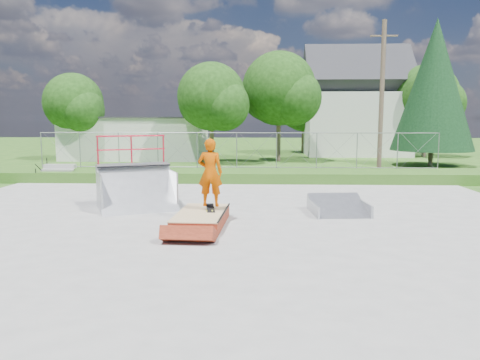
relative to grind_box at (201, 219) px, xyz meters
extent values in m
plane|color=#255418|center=(0.51, 0.18, -0.20)|extent=(120.00, 120.00, 0.00)
cube|color=gray|center=(0.51, 0.18, -0.18)|extent=(20.00, 16.00, 0.04)
cube|color=#255418|center=(0.51, 9.68, 0.05)|extent=(24.00, 3.00, 0.50)
cube|color=maroon|center=(0.00, 0.00, -0.01)|extent=(1.41, 2.72, 0.37)
cube|color=tan|center=(0.00, 0.00, 0.19)|extent=(1.43, 2.74, 0.03)
cube|color=black|center=(0.22, 0.33, 0.24)|extent=(0.34, 0.82, 0.13)
imported|color=#C14700|center=(0.22, 0.33, 1.21)|extent=(0.73, 0.51, 1.93)
cube|color=silver|center=(-7.49, 22.18, 1.30)|extent=(10.00, 6.00, 3.00)
cube|color=silver|center=(9.51, 26.18, 2.30)|extent=(8.00, 6.00, 5.00)
cube|color=#2C2C31|center=(9.51, 26.18, 5.70)|extent=(8.40, 6.08, 6.08)
cylinder|color=brown|center=(8.01, 12.18, 3.80)|extent=(0.24, 0.24, 8.00)
cylinder|color=brown|center=(-1.49, 18.18, 1.03)|extent=(0.30, 0.30, 2.45)
sphere|color=#17350E|center=(-1.49, 18.18, 4.21)|extent=(4.48, 4.48, 4.48)
sphere|color=#17350E|center=(-0.65, 17.62, 3.65)|extent=(3.36, 3.36, 3.36)
cylinder|color=brown|center=(3.01, 20.18, 1.20)|extent=(0.30, 0.30, 2.80)
sphere|color=#17350E|center=(3.01, 20.18, 4.84)|extent=(5.12, 5.12, 5.12)
sphere|color=#17350E|center=(3.97, 19.54, 4.20)|extent=(3.84, 3.84, 3.84)
cylinder|color=brown|center=(-11.49, 20.18, 0.94)|extent=(0.30, 0.30, 2.27)
sphere|color=#17350E|center=(-11.49, 20.18, 3.90)|extent=(4.16, 4.16, 4.16)
sphere|color=#17350E|center=(-10.71, 19.66, 3.38)|extent=(3.12, 3.12, 3.12)
cylinder|color=brown|center=(14.51, 24.18, 1.11)|extent=(0.30, 0.30, 2.62)
sphere|color=#17350E|center=(14.51, 24.18, 4.53)|extent=(4.80, 4.80, 4.80)
sphere|color=#17350E|center=(15.41, 23.58, 3.93)|extent=(3.60, 3.60, 3.60)
cylinder|color=brown|center=(5.51, 28.18, 0.85)|extent=(0.30, 0.30, 2.10)
sphere|color=#17350E|center=(5.51, 28.18, 3.58)|extent=(3.84, 3.84, 3.84)
sphere|color=#17350E|center=(6.23, 27.70, 3.10)|extent=(2.88, 2.88, 2.88)
cylinder|color=brown|center=(12.51, 17.18, 0.40)|extent=(0.28, 0.28, 1.20)
cone|color=black|center=(12.51, 17.18, 4.85)|extent=(5.04, 5.04, 8.10)
camera|label=1|loc=(1.58, -12.78, 2.80)|focal=35.00mm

